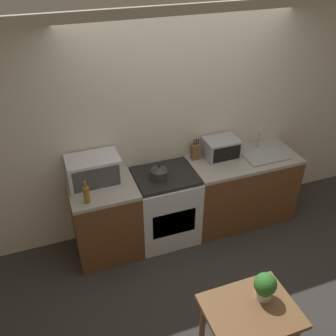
{
  "coord_description": "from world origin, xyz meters",
  "views": [
    {
      "loc": [
        -1.45,
        -2.5,
        3.25
      ],
      "look_at": [
        -0.3,
        0.65,
        1.05
      ],
      "focal_mm": 40.0,
      "sensor_mm": 36.0,
      "label": 1
    }
  ],
  "objects_px": {
    "microwave": "(94,171)",
    "dining_table": "(249,321)",
    "toaster_oven": "(221,148)",
    "bottle": "(86,194)",
    "stove_range": "(165,206)",
    "kettle": "(159,172)"
  },
  "relations": [
    {
      "from": "dining_table",
      "to": "stove_range",
      "type": "bearing_deg",
      "value": 92.39
    },
    {
      "from": "stove_range",
      "to": "microwave",
      "type": "bearing_deg",
      "value": 171.42
    },
    {
      "from": "microwave",
      "to": "dining_table",
      "type": "bearing_deg",
      "value": -66.14
    },
    {
      "from": "stove_range",
      "to": "kettle",
      "type": "xyz_separation_m",
      "value": [
        -0.08,
        -0.04,
        0.53
      ]
    },
    {
      "from": "kettle",
      "to": "dining_table",
      "type": "distance_m",
      "value": 1.78
    },
    {
      "from": "kettle",
      "to": "toaster_oven",
      "type": "xyz_separation_m",
      "value": [
        0.84,
        0.17,
        0.04
      ]
    },
    {
      "from": "kettle",
      "to": "bottle",
      "type": "distance_m",
      "value": 0.83
    },
    {
      "from": "microwave",
      "to": "toaster_oven",
      "type": "height_order",
      "value": "microwave"
    },
    {
      "from": "stove_range",
      "to": "bottle",
      "type": "relative_size",
      "value": 3.61
    },
    {
      "from": "toaster_oven",
      "to": "microwave",
      "type": "bearing_deg",
      "value": -179.15
    },
    {
      "from": "microwave",
      "to": "toaster_oven",
      "type": "distance_m",
      "value": 1.52
    },
    {
      "from": "stove_range",
      "to": "dining_table",
      "type": "distance_m",
      "value": 1.78
    },
    {
      "from": "microwave",
      "to": "toaster_oven",
      "type": "bearing_deg",
      "value": 0.85
    },
    {
      "from": "kettle",
      "to": "dining_table",
      "type": "relative_size",
      "value": 0.25
    },
    {
      "from": "toaster_oven",
      "to": "dining_table",
      "type": "bearing_deg",
      "value": -109.69
    },
    {
      "from": "toaster_oven",
      "to": "dining_table",
      "type": "distance_m",
      "value": 2.07
    },
    {
      "from": "microwave",
      "to": "bottle",
      "type": "height_order",
      "value": "microwave"
    },
    {
      "from": "bottle",
      "to": "dining_table",
      "type": "xyz_separation_m",
      "value": [
        0.97,
        -1.58,
        -0.37
      ]
    },
    {
      "from": "stove_range",
      "to": "kettle",
      "type": "height_order",
      "value": "kettle"
    },
    {
      "from": "microwave",
      "to": "stove_range",
      "type": "bearing_deg",
      "value": -8.58
    },
    {
      "from": "stove_range",
      "to": "kettle",
      "type": "bearing_deg",
      "value": -155.17
    },
    {
      "from": "toaster_oven",
      "to": "dining_table",
      "type": "relative_size",
      "value": 0.52
    }
  ]
}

